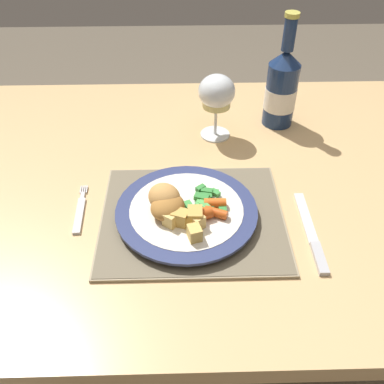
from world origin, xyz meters
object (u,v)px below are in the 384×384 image
(dining_table, at_px, (174,208))
(wine_glass, at_px, (217,94))
(table_knife, at_px, (313,238))
(dinner_plate, at_px, (187,212))
(bottle, at_px, (281,88))
(fork, at_px, (80,212))

(dining_table, xyz_separation_m, wine_glass, (0.10, 0.16, 0.20))
(dining_table, xyz_separation_m, table_knife, (0.25, -0.19, 0.10))
(dining_table, bearing_deg, dinner_plate, -77.99)
(table_knife, relative_size, bottle, 0.77)
(dining_table, bearing_deg, bottle, 39.18)
(dining_table, bearing_deg, fork, -148.55)
(dinner_plate, bearing_deg, fork, 174.18)
(dining_table, distance_m, wine_glass, 0.27)
(fork, height_order, table_knife, table_knife)
(wine_glass, bearing_deg, table_knife, -66.15)
(dinner_plate, xyz_separation_m, table_knife, (0.22, -0.06, -0.01))
(dining_table, xyz_separation_m, bottle, (0.26, 0.21, 0.19))
(fork, relative_size, wine_glass, 0.89)
(dinner_plate, relative_size, bottle, 0.99)
(dining_table, height_order, bottle, bottle)
(fork, bearing_deg, wine_glass, 43.78)
(fork, xyz_separation_m, bottle, (0.43, 0.32, 0.09))
(dining_table, xyz_separation_m, fork, (-0.18, -0.11, 0.09))
(bottle, bearing_deg, fork, -143.78)
(table_knife, xyz_separation_m, wine_glass, (-0.15, 0.34, 0.10))
(dinner_plate, bearing_deg, wine_glass, 75.69)
(dining_table, relative_size, table_knife, 6.45)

